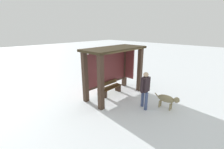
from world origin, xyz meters
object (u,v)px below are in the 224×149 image
(bench_left_inside, at_px, (111,88))
(person_walking, at_px, (145,88))
(bus_shelter, at_px, (114,62))
(dog, at_px, (167,99))

(bench_left_inside, height_order, person_walking, person_walking)
(bus_shelter, height_order, person_walking, bus_shelter)
(bench_left_inside, bearing_deg, person_walking, -92.29)
(bus_shelter, relative_size, person_walking, 2.00)
(bus_shelter, relative_size, bench_left_inside, 2.59)
(bench_left_inside, xyz_separation_m, person_walking, (-0.09, -2.16, 0.65))
(bench_left_inside, bearing_deg, bus_shelter, -57.39)
(bench_left_inside, distance_m, dog, 2.99)
(person_walking, xyz_separation_m, dog, (0.65, -0.77, -0.51))
(bus_shelter, bearing_deg, bench_left_inside, 122.61)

